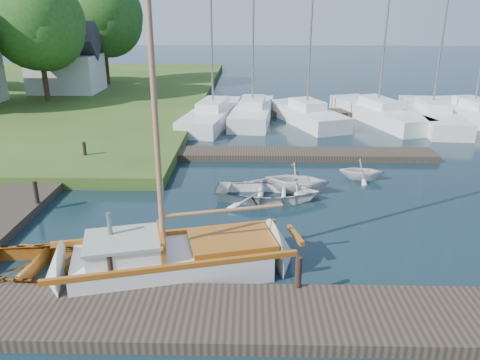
{
  "coord_description": "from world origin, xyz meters",
  "views": [
    {
      "loc": [
        0.32,
        -14.73,
        6.58
      ],
      "look_at": [
        0.0,
        0.0,
        1.2
      ],
      "focal_mm": 35.0,
      "sensor_mm": 36.0,
      "label": 1
    }
  ],
  "objects_px": {
    "tender_d": "(362,168)",
    "marina_boat_4": "(432,114)",
    "mooring_post_4": "(36,192)",
    "marina_boat_0": "(213,113)",
    "mooring_post_5": "(85,151)",
    "marina_boat_1": "(253,111)",
    "tender_c": "(267,189)",
    "marina_boat_5": "(473,112)",
    "tender_b": "(297,177)",
    "sailboat": "(179,261)",
    "marina_boat_2": "(307,113)",
    "tree_3": "(37,22)",
    "mooring_post_2": "(298,272)",
    "marina_boat_3": "(378,111)",
    "dinghy": "(41,261)",
    "tree_7": "(102,14)",
    "mooring_post_1": "(111,270)",
    "house_c": "(65,64)"
  },
  "relations": [
    {
      "from": "marina_boat_1",
      "to": "tender_c",
      "type": "bearing_deg",
      "value": -172.24
    },
    {
      "from": "tender_c",
      "to": "marina_boat_5",
      "type": "relative_size",
      "value": 0.36
    },
    {
      "from": "marina_boat_2",
      "to": "tree_7",
      "type": "bearing_deg",
      "value": 31.14
    },
    {
      "from": "mooring_post_2",
      "to": "tender_c",
      "type": "relative_size",
      "value": 0.21
    },
    {
      "from": "dinghy",
      "to": "marina_boat_3",
      "type": "bearing_deg",
      "value": -30.71
    },
    {
      "from": "sailboat",
      "to": "tender_d",
      "type": "relative_size",
      "value": 5.46
    },
    {
      "from": "tender_b",
      "to": "marina_boat_4",
      "type": "height_order",
      "value": "marina_boat_4"
    },
    {
      "from": "mooring_post_4",
      "to": "tree_3",
      "type": "bearing_deg",
      "value": 111.19
    },
    {
      "from": "mooring_post_2",
      "to": "tender_d",
      "type": "relative_size",
      "value": 0.44
    },
    {
      "from": "mooring_post_5",
      "to": "marina_boat_1",
      "type": "bearing_deg",
      "value": 51.48
    },
    {
      "from": "sailboat",
      "to": "marina_boat_2",
      "type": "xyz_separation_m",
      "value": [
        5.35,
        17.64,
        0.25
      ]
    },
    {
      "from": "marina_boat_0",
      "to": "marina_boat_3",
      "type": "bearing_deg",
      "value": -75.43
    },
    {
      "from": "marina_boat_2",
      "to": "tree_7",
      "type": "xyz_separation_m",
      "value": [
        -15.81,
        12.35,
        5.61
      ]
    },
    {
      "from": "tender_d",
      "to": "marina_boat_4",
      "type": "bearing_deg",
      "value": -23.39
    },
    {
      "from": "mooring_post_1",
      "to": "sailboat",
      "type": "relative_size",
      "value": 0.08
    },
    {
      "from": "marina_boat_1",
      "to": "marina_boat_5",
      "type": "xyz_separation_m",
      "value": [
        13.77,
        -0.02,
        0.01
      ]
    },
    {
      "from": "mooring_post_5",
      "to": "marina_boat_4",
      "type": "bearing_deg",
      "value": 25.58
    },
    {
      "from": "mooring_post_1",
      "to": "marina_boat_5",
      "type": "relative_size",
      "value": 0.08
    },
    {
      "from": "marina_boat_3",
      "to": "marina_boat_5",
      "type": "bearing_deg",
      "value": -107.37
    },
    {
      "from": "tender_c",
      "to": "marina_boat_5",
      "type": "bearing_deg",
      "value": -40.14
    },
    {
      "from": "tree_7",
      "to": "dinghy",
      "type": "bearing_deg",
      "value": -77.15
    },
    {
      "from": "marina_boat_3",
      "to": "sailboat",
      "type": "bearing_deg",
      "value": 135.1
    },
    {
      "from": "mooring_post_4",
      "to": "tree_3",
      "type": "relative_size",
      "value": 0.09
    },
    {
      "from": "mooring_post_5",
      "to": "tender_d",
      "type": "height_order",
      "value": "mooring_post_5"
    },
    {
      "from": "dinghy",
      "to": "marina_boat_5",
      "type": "bearing_deg",
      "value": -41.12
    },
    {
      "from": "marina_boat_2",
      "to": "tree_7",
      "type": "height_order",
      "value": "marina_boat_2"
    },
    {
      "from": "sailboat",
      "to": "marina_boat_0",
      "type": "relative_size",
      "value": 0.85
    },
    {
      "from": "sailboat",
      "to": "tender_d",
      "type": "bearing_deg",
      "value": 34.6
    },
    {
      "from": "sailboat",
      "to": "dinghy",
      "type": "bearing_deg",
      "value": 168.77
    },
    {
      "from": "dinghy",
      "to": "tender_d",
      "type": "height_order",
      "value": "tender_d"
    },
    {
      "from": "mooring_post_4",
      "to": "marina_boat_0",
      "type": "height_order",
      "value": "marina_boat_0"
    },
    {
      "from": "mooring_post_2",
      "to": "tender_c",
      "type": "xyz_separation_m",
      "value": [
        -0.53,
        6.25,
        -0.31
      ]
    },
    {
      "from": "marina_boat_3",
      "to": "house_c",
      "type": "relative_size",
      "value": 2.27
    },
    {
      "from": "mooring_post_2",
      "to": "marina_boat_5",
      "type": "relative_size",
      "value": 0.08
    },
    {
      "from": "marina_boat_3",
      "to": "mooring_post_5",
      "type": "bearing_deg",
      "value": 104.95
    },
    {
      "from": "mooring_post_5",
      "to": "sailboat",
      "type": "relative_size",
      "value": 0.08
    },
    {
      "from": "marina_boat_5",
      "to": "tree_3",
      "type": "distance_m",
      "value": 28.96
    },
    {
      "from": "mooring_post_5",
      "to": "tender_b",
      "type": "xyz_separation_m",
      "value": [
        9.11,
        -3.07,
        -0.06
      ]
    },
    {
      "from": "marina_boat_0",
      "to": "marina_boat_3",
      "type": "height_order",
      "value": "marina_boat_3"
    },
    {
      "from": "mooring_post_5",
      "to": "tender_c",
      "type": "bearing_deg",
      "value": -25.2
    },
    {
      "from": "sailboat",
      "to": "marina_boat_2",
      "type": "height_order",
      "value": "marina_boat_2"
    },
    {
      "from": "house_c",
      "to": "tender_d",
      "type": "bearing_deg",
      "value": -44.39
    },
    {
      "from": "marina_boat_1",
      "to": "tree_3",
      "type": "relative_size",
      "value": 1.08
    },
    {
      "from": "house_c",
      "to": "marina_boat_4",
      "type": "bearing_deg",
      "value": -17.75
    },
    {
      "from": "mooring_post_4",
      "to": "tender_b",
      "type": "xyz_separation_m",
      "value": [
        9.11,
        1.93,
        -0.06
      ]
    },
    {
      "from": "house_c",
      "to": "tree_3",
      "type": "height_order",
      "value": "tree_3"
    },
    {
      "from": "dinghy",
      "to": "marina_boat_3",
      "type": "distance_m",
      "value": 22.94
    },
    {
      "from": "mooring_post_1",
      "to": "tender_c",
      "type": "xyz_separation_m",
      "value": [
        3.97,
        6.25,
        -0.31
      ]
    },
    {
      "from": "tender_c",
      "to": "mooring_post_5",
      "type": "bearing_deg",
      "value": 69.98
    },
    {
      "from": "marina_boat_1",
      "to": "tree_3",
      "type": "xyz_separation_m",
      "value": [
        -14.48,
        3.65,
        5.25
      ]
    }
  ]
}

